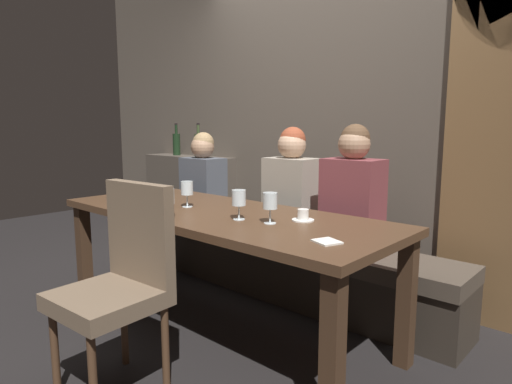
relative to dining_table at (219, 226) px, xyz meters
name	(u,v)px	position (x,y,z in m)	size (l,w,h in m)	color
ground	(220,327)	(0.00, 0.00, -0.65)	(9.00, 9.00, 0.00)	black
back_wall_tiled	(332,93)	(0.00, 1.22, 0.85)	(6.00, 0.12, 3.00)	brown
back_counter	(190,203)	(-1.55, 1.04, -0.18)	(1.10, 0.28, 0.95)	#494138
dining_table	(219,226)	(0.00, 0.00, 0.00)	(2.20, 0.84, 0.74)	#412B1C
banquette_bench	(289,266)	(0.00, 0.70, -0.42)	(2.50, 0.44, 0.45)	#312A23
chair_near_side	(122,274)	(0.11, -0.72, -0.09)	(0.47, 0.47, 0.98)	#4C3321
diner_redhead	(203,178)	(-0.96, 0.71, 0.15)	(0.36, 0.24, 0.75)	#4C515B
diner_bearded	(291,186)	(0.01, 0.70, 0.17)	(0.36, 0.24, 0.79)	#9E9384
diner_far_end	(353,192)	(0.51, 0.69, 0.18)	(0.36, 0.24, 0.81)	brown
wine_bottle_dark_red	(177,143)	(-1.74, 1.04, 0.42)	(0.08, 0.08, 0.33)	black
wine_bottle_pale_label	(198,144)	(-1.42, 1.06, 0.42)	(0.08, 0.08, 0.33)	#384728
wine_glass_near_right	(270,202)	(0.45, -0.05, 0.20)	(0.08, 0.08, 0.16)	silver
wine_glass_end_left	(239,199)	(0.26, -0.09, 0.20)	(0.08, 0.08, 0.16)	silver
wine_glass_center_back	(168,197)	(-0.07, -0.32, 0.20)	(0.08, 0.08, 0.16)	silver
wine_glass_end_right	(187,189)	(-0.25, -0.04, 0.20)	(0.08, 0.08, 0.16)	silver
wine_glass_center_front	(160,195)	(-0.17, -0.30, 0.20)	(0.08, 0.08, 0.16)	silver
espresso_cup	(303,216)	(0.53, 0.12, 0.11)	(0.12, 0.12, 0.06)	white
dessert_plate	(139,206)	(-0.44, -0.27, 0.10)	(0.19, 0.19, 0.05)	white
fork_on_table	(151,211)	(-0.30, -0.27, 0.09)	(0.02, 0.17, 0.01)	silver
folded_napkin	(327,242)	(0.87, -0.17, 0.09)	(0.11, 0.10, 0.01)	silver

